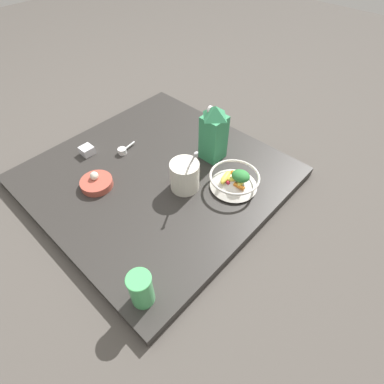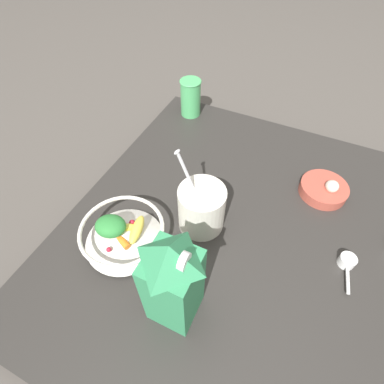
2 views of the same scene
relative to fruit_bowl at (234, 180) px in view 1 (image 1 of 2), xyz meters
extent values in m
plane|color=#4C4742|center=(0.16, -0.31, -0.08)|extent=(6.00, 6.00, 0.00)
cube|color=#2D2B28|center=(0.16, -0.31, -0.06)|extent=(1.00, 1.00, 0.04)
cylinder|color=silver|center=(0.00, 0.00, -0.04)|extent=(0.11, 0.11, 0.01)
cone|color=silver|center=(0.00, 0.00, -0.01)|extent=(0.20, 0.20, 0.05)
torus|color=silver|center=(0.00, 0.00, 0.02)|extent=(0.21, 0.21, 0.01)
ellipsoid|color=#EFD64C|center=(0.00, 0.03, 0.01)|extent=(0.06, 0.04, 0.02)
ellipsoid|color=#EFD64C|center=(0.00, 0.00, 0.01)|extent=(0.06, 0.06, 0.03)
ellipsoid|color=#EFD64C|center=(0.02, -0.03, 0.01)|extent=(0.09, 0.05, 0.03)
cylinder|color=orange|center=(-0.02, -0.01, 0.01)|extent=(0.04, 0.05, 0.02)
cylinder|color=orange|center=(0.02, 0.04, 0.01)|extent=(0.02, 0.05, 0.02)
sphere|color=red|center=(0.03, -0.01, 0.00)|extent=(0.02, 0.02, 0.02)
sphere|color=red|center=(0.00, 0.00, 0.00)|extent=(0.01, 0.01, 0.01)
sphere|color=red|center=(-0.05, 0.00, 0.00)|extent=(0.01, 0.01, 0.01)
ellipsoid|color=#2D7F38|center=(-0.01, 0.02, 0.03)|extent=(0.08, 0.09, 0.04)
cube|color=#338C59|center=(-0.09, -0.19, 0.07)|extent=(0.09, 0.09, 0.21)
pyramid|color=#338C59|center=(-0.09, -0.19, 0.20)|extent=(0.09, 0.09, 0.05)
cylinder|color=white|center=(-0.09, -0.22, 0.20)|extent=(0.03, 0.01, 0.03)
cylinder|color=silver|center=(0.14, -0.15, 0.02)|extent=(0.12, 0.12, 0.13)
cylinder|color=white|center=(0.14, -0.15, 0.08)|extent=(0.11, 0.11, 0.02)
cylinder|color=silver|center=(0.14, -0.12, 0.11)|extent=(0.01, 0.07, 0.16)
ellipsoid|color=silver|center=(0.14, -0.09, 0.18)|extent=(0.02, 0.01, 0.01)
cylinder|color=#4CB266|center=(0.58, 0.09, 0.03)|extent=(0.07, 0.07, 0.13)
torus|color=#4CB266|center=(0.58, 0.09, 0.09)|extent=(0.08, 0.08, 0.01)
cube|color=silver|center=(0.29, -0.64, -0.02)|extent=(0.06, 0.06, 0.04)
cube|color=brown|center=(0.29, -0.64, -0.03)|extent=(0.05, 0.05, 0.02)
cylinder|color=white|center=(0.18, -0.52, -0.03)|extent=(0.04, 0.04, 0.03)
cylinder|color=white|center=(0.13, -0.53, -0.03)|extent=(0.07, 0.02, 0.01)
cylinder|color=#B24C3D|center=(0.39, -0.43, -0.03)|extent=(0.13, 0.13, 0.03)
sphere|color=silver|center=(0.38, -0.45, 0.00)|extent=(0.04, 0.04, 0.04)
sphere|color=silver|center=(0.38, -0.44, 0.00)|extent=(0.03, 0.03, 0.03)
camera|label=1|loc=(0.76, 0.46, 0.87)|focal=28.00mm
camera|label=2|loc=(-0.29, -0.33, 0.63)|focal=28.00mm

